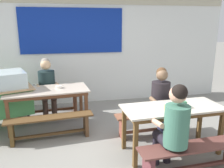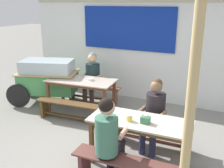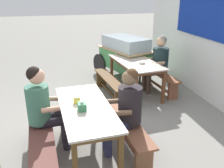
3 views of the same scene
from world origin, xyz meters
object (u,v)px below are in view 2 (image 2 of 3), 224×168
at_px(bench_far_front, 69,108).
at_px(person_near_front, 108,134).
at_px(wooden_support_post, 188,130).
at_px(person_center_facing, 92,75).
at_px(dining_table_near, 140,125).
at_px(condiment_jar, 129,118).
at_px(dining_table_far, 81,83).
at_px(tissue_box, 145,120).
at_px(bench_near_back, 149,130).
at_px(soup_bowl, 91,79).
at_px(bench_far_back, 93,91).
at_px(food_cart, 47,77).
at_px(person_right_near_table, 154,111).

relative_size(bench_far_front, person_near_front, 1.18).
bearing_deg(wooden_support_post, person_center_facing, 133.81).
relative_size(dining_table_near, condiment_jar, 15.84).
height_order(dining_table_far, tissue_box, tissue_box).
distance_m(dining_table_far, wooden_support_post, 3.71).
relative_size(bench_near_back, wooden_support_post, 0.59).
bearing_deg(bench_near_back, condiment_jar, -98.62).
bearing_deg(dining_table_far, bench_far_front, -84.61).
relative_size(soup_bowl, wooden_support_post, 0.05).
distance_m(bench_far_front, tissue_box, 2.22).
xyz_separation_m(bench_far_back, condiment_jar, (1.86, -2.09, 0.52)).
bearing_deg(food_cart, person_right_near_table, -16.89).
bearing_deg(food_cart, soup_bowl, -0.75).
relative_size(bench_near_back, tissue_box, 11.56).
bearing_deg(person_right_near_table, bench_near_back, 145.23).
distance_m(person_right_near_table, soup_bowl, 1.99).
bearing_deg(food_cart, condiment_jar, -28.79).
bearing_deg(person_near_front, bench_near_back, 78.86).
bearing_deg(dining_table_far, bench_near_back, -22.59).
xyz_separation_m(bench_far_front, soup_bowl, (0.17, 0.65, 0.49)).
bearing_deg(person_near_front, food_cart, 143.48).
height_order(bench_far_back, bench_far_front, same).
xyz_separation_m(dining_table_far, person_right_near_table, (1.99, -0.85, 0.03)).
relative_size(bench_near_back, condiment_jar, 14.88).
relative_size(person_right_near_table, condiment_jar, 12.59).
height_order(dining_table_near, person_center_facing, person_center_facing).
distance_m(dining_table_near, person_center_facing, 2.77).
distance_m(person_near_front, person_right_near_table, 1.14).
xyz_separation_m(condiment_jar, wooden_support_post, (0.98, -0.90, 0.45)).
bearing_deg(person_near_front, dining_table_near, 65.19).
height_order(bench_far_back, person_near_front, person_near_front).
relative_size(tissue_box, condiment_jar, 1.29).
xyz_separation_m(dining_table_far, food_cart, (-1.04, 0.07, -0.01)).
distance_m(food_cart, person_right_near_table, 3.17).
bearing_deg(bench_far_back, wooden_support_post, -46.46).
bearing_deg(dining_table_near, wooden_support_post, -49.52).
relative_size(dining_table_near, soup_bowl, 12.29).
bearing_deg(tissue_box, dining_table_far, 144.52).
relative_size(bench_near_back, person_near_front, 1.16).
bearing_deg(bench_near_back, person_right_near_table, -34.77).
bearing_deg(dining_table_near, tissue_box, -29.16).
height_order(tissue_box, wooden_support_post, wooden_support_post).
relative_size(food_cart, soup_bowl, 15.37).
bearing_deg(bench_near_back, soup_bowl, 153.35).
xyz_separation_m(dining_table_far, tissue_box, (2.04, -1.45, 0.13)).
bearing_deg(person_right_near_table, dining_table_near, -95.83).
relative_size(food_cart, person_right_near_table, 1.57).
xyz_separation_m(food_cart, wooden_support_post, (3.82, -2.46, 0.59)).
height_order(dining_table_far, wooden_support_post, wooden_support_post).
height_order(person_near_front, soup_bowl, person_near_front).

